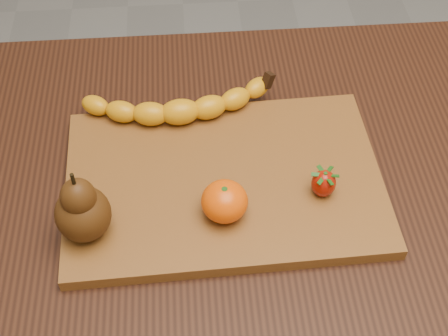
{
  "coord_description": "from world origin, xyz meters",
  "views": [
    {
      "loc": [
        0.0,
        -0.57,
        1.47
      ],
      "look_at": [
        0.05,
        -0.01,
        0.8
      ],
      "focal_mm": 50.0,
      "sensor_mm": 36.0,
      "label": 1
    }
  ],
  "objects_px": {
    "pear": "(80,204)",
    "mandarin": "(225,201)",
    "table": "(194,221)",
    "cutting_board": "(224,181)"
  },
  "relations": [
    {
      "from": "pear",
      "to": "cutting_board",
      "type": "bearing_deg",
      "value": 22.39
    },
    {
      "from": "cutting_board",
      "to": "mandarin",
      "type": "bearing_deg",
      "value": -95.39
    },
    {
      "from": "table",
      "to": "pear",
      "type": "distance_m",
      "value": 0.24
    },
    {
      "from": "pear",
      "to": "mandarin",
      "type": "xyz_separation_m",
      "value": [
        0.18,
        0.01,
        -0.03
      ]
    },
    {
      "from": "cutting_board",
      "to": "pear",
      "type": "distance_m",
      "value": 0.21
    },
    {
      "from": "cutting_board",
      "to": "mandarin",
      "type": "relative_size",
      "value": 7.12
    },
    {
      "from": "mandarin",
      "to": "table",
      "type": "bearing_deg",
      "value": 119.8
    },
    {
      "from": "table",
      "to": "mandarin",
      "type": "distance_m",
      "value": 0.17
    },
    {
      "from": "table",
      "to": "cutting_board",
      "type": "bearing_deg",
      "value": -11.62
    },
    {
      "from": "cutting_board",
      "to": "mandarin",
      "type": "distance_m",
      "value": 0.07
    }
  ]
}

